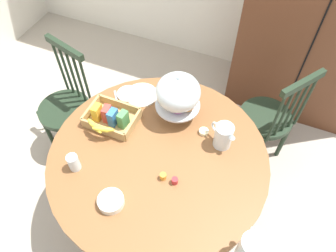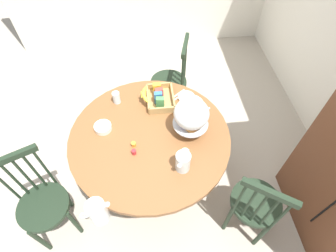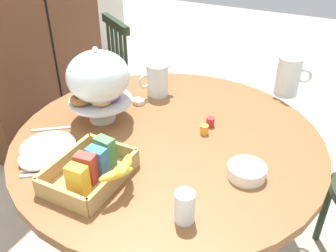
{
  "view_description": "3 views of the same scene",
  "coord_description": "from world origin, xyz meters",
  "px_view_note": "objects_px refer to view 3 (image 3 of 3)",
  "views": [
    {
      "loc": [
        0.4,
        -0.94,
        2.34
      ],
      "look_at": [
        -0.05,
        0.12,
        0.84
      ],
      "focal_mm": 34.4,
      "sensor_mm": 36.0,
      "label": 1
    },
    {
      "loc": [
        1.2,
        -0.02,
        2.45
      ],
      "look_at": [
        -0.05,
        0.12,
        0.84
      ],
      "focal_mm": 28.08,
      "sensor_mm": 36.0,
      "label": 2
    },
    {
      "loc": [
        -1.2,
        -0.61,
        1.6
      ],
      "look_at": [
        -0.05,
        -0.03,
        0.79
      ],
      "focal_mm": 39.08,
      "sensor_mm": 36.0,
      "label": 3
    }
  ],
  "objects_px": {
    "china_plate_large": "(48,147)",
    "drinking_glass": "(185,207)",
    "orange_juice_pitcher": "(288,78)",
    "cereal_bowl": "(247,171)",
    "windsor_chair_by_cabinet": "(102,101)",
    "china_plate_small": "(39,158)",
    "butter_dish": "(139,101)",
    "cereal_basket": "(94,170)",
    "pastry_stand_with_dome": "(98,80)",
    "dining_table": "(168,172)",
    "wooden_armoire": "(15,2)",
    "milk_pitcher": "(158,81)"
  },
  "relations": [
    {
      "from": "wooden_armoire",
      "to": "milk_pitcher",
      "type": "distance_m",
      "value": 1.37
    },
    {
      "from": "orange_juice_pitcher",
      "to": "china_plate_large",
      "type": "xyz_separation_m",
      "value": [
        -0.92,
        0.75,
        -0.08
      ]
    },
    {
      "from": "dining_table",
      "to": "cereal_basket",
      "type": "distance_m",
      "value": 0.45
    },
    {
      "from": "dining_table",
      "to": "milk_pitcher",
      "type": "xyz_separation_m",
      "value": [
        0.32,
        0.22,
        0.27
      ]
    },
    {
      "from": "windsor_chair_by_cabinet",
      "to": "orange_juice_pitcher",
      "type": "relative_size",
      "value": 4.85
    },
    {
      "from": "cereal_bowl",
      "to": "wooden_armoire",
      "type": "bearing_deg",
      "value": 67.59
    },
    {
      "from": "china_plate_large",
      "to": "cereal_basket",
      "type": "bearing_deg",
      "value": -104.79
    },
    {
      "from": "cereal_basket",
      "to": "drinking_glass",
      "type": "relative_size",
      "value": 2.87
    },
    {
      "from": "milk_pitcher",
      "to": "china_plate_large",
      "type": "distance_m",
      "value": 0.64
    },
    {
      "from": "cereal_basket",
      "to": "butter_dish",
      "type": "bearing_deg",
      "value": 15.42
    },
    {
      "from": "milk_pitcher",
      "to": "china_plate_large",
      "type": "relative_size",
      "value": 0.78
    },
    {
      "from": "wooden_armoire",
      "to": "dining_table",
      "type": "xyz_separation_m",
      "value": [
        -0.68,
        -1.53,
        -0.44
      ]
    },
    {
      "from": "china_plate_small",
      "to": "butter_dish",
      "type": "relative_size",
      "value": 2.5
    },
    {
      "from": "wooden_armoire",
      "to": "dining_table",
      "type": "bearing_deg",
      "value": -113.91
    },
    {
      "from": "china_plate_small",
      "to": "drinking_glass",
      "type": "height_order",
      "value": "drinking_glass"
    },
    {
      "from": "butter_dish",
      "to": "drinking_glass",
      "type": "bearing_deg",
      "value": -138.75
    },
    {
      "from": "windsor_chair_by_cabinet",
      "to": "china_plate_small",
      "type": "relative_size",
      "value": 6.5
    },
    {
      "from": "orange_juice_pitcher",
      "to": "windsor_chair_by_cabinet",
      "type": "bearing_deg",
      "value": 93.53
    },
    {
      "from": "milk_pitcher",
      "to": "china_plate_small",
      "type": "bearing_deg",
      "value": 168.98
    },
    {
      "from": "cereal_basket",
      "to": "china_plate_large",
      "type": "height_order",
      "value": "cereal_basket"
    },
    {
      "from": "butter_dish",
      "to": "windsor_chair_by_cabinet",
      "type": "bearing_deg",
      "value": 54.98
    },
    {
      "from": "orange_juice_pitcher",
      "to": "cereal_bowl",
      "type": "height_order",
      "value": "orange_juice_pitcher"
    },
    {
      "from": "cereal_basket",
      "to": "china_plate_large",
      "type": "relative_size",
      "value": 1.44
    },
    {
      "from": "wooden_armoire",
      "to": "china_plate_large",
      "type": "relative_size",
      "value": 8.91
    },
    {
      "from": "windsor_chair_by_cabinet",
      "to": "pastry_stand_with_dome",
      "type": "height_order",
      "value": "pastry_stand_with_dome"
    },
    {
      "from": "wooden_armoire",
      "to": "drinking_glass",
      "type": "height_order",
      "value": "wooden_armoire"
    },
    {
      "from": "wooden_armoire",
      "to": "china_plate_small",
      "type": "bearing_deg",
      "value": -132.09
    },
    {
      "from": "pastry_stand_with_dome",
      "to": "butter_dish",
      "type": "relative_size",
      "value": 5.73
    },
    {
      "from": "orange_juice_pitcher",
      "to": "pastry_stand_with_dome",
      "type": "bearing_deg",
      "value": 132.63
    },
    {
      "from": "china_plate_small",
      "to": "cereal_basket",
      "type": "bearing_deg",
      "value": -88.27
    },
    {
      "from": "dining_table",
      "to": "cereal_bowl",
      "type": "relative_size",
      "value": 9.29
    },
    {
      "from": "dining_table",
      "to": "windsor_chair_by_cabinet",
      "type": "bearing_deg",
      "value": 54.42
    },
    {
      "from": "wooden_armoire",
      "to": "drinking_glass",
      "type": "bearing_deg",
      "value": -121.05
    },
    {
      "from": "orange_juice_pitcher",
      "to": "cereal_bowl",
      "type": "distance_m",
      "value": 0.73
    },
    {
      "from": "pastry_stand_with_dome",
      "to": "china_plate_large",
      "type": "bearing_deg",
      "value": 167.83
    },
    {
      "from": "cereal_basket",
      "to": "drinking_glass",
      "type": "xyz_separation_m",
      "value": [
        -0.03,
        -0.36,
        0.01
      ]
    },
    {
      "from": "china_plate_small",
      "to": "cereal_bowl",
      "type": "xyz_separation_m",
      "value": [
        0.27,
        -0.73,
        0.01
      ]
    },
    {
      "from": "dining_table",
      "to": "cereal_bowl",
      "type": "bearing_deg",
      "value": -105.88
    },
    {
      "from": "dining_table",
      "to": "butter_dish",
      "type": "bearing_deg",
      "value": 53.32
    },
    {
      "from": "cereal_basket",
      "to": "china_plate_small",
      "type": "height_order",
      "value": "cereal_basket"
    },
    {
      "from": "windsor_chair_by_cabinet",
      "to": "china_plate_small",
      "type": "bearing_deg",
      "value": -155.99
    },
    {
      "from": "china_plate_large",
      "to": "butter_dish",
      "type": "bearing_deg",
      "value": -15.1
    },
    {
      "from": "pastry_stand_with_dome",
      "to": "orange_juice_pitcher",
      "type": "xyz_separation_m",
      "value": [
        0.63,
        -0.69,
        -0.11
      ]
    },
    {
      "from": "dining_table",
      "to": "china_plate_large",
      "type": "bearing_deg",
      "value": 127.15
    },
    {
      "from": "cereal_basket",
      "to": "cereal_bowl",
      "type": "relative_size",
      "value": 2.26
    },
    {
      "from": "orange_juice_pitcher",
      "to": "butter_dish",
      "type": "bearing_deg",
      "value": 124.84
    },
    {
      "from": "china_plate_large",
      "to": "drinking_glass",
      "type": "bearing_deg",
      "value": -98.98
    },
    {
      "from": "orange_juice_pitcher",
      "to": "cereal_bowl",
      "type": "bearing_deg",
      "value": -179.04
    },
    {
      "from": "milk_pitcher",
      "to": "butter_dish",
      "type": "bearing_deg",
      "value": 163.52
    },
    {
      "from": "wooden_armoire",
      "to": "dining_table",
      "type": "height_order",
      "value": "wooden_armoire"
    }
  ]
}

